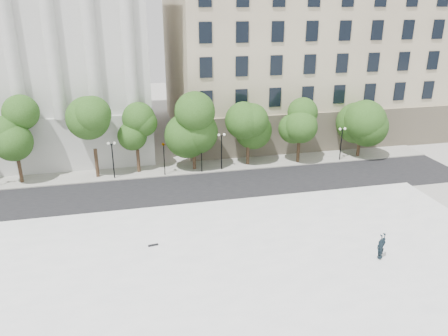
{
  "coord_description": "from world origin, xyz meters",
  "views": [
    {
      "loc": [
        -4.71,
        -21.12,
        17.27
      ],
      "look_at": [
        2.37,
        10.0,
        5.14
      ],
      "focal_mm": 35.0,
      "sensor_mm": 36.0,
      "label": 1
    }
  ],
  "objects_px": {
    "traffic_light_east": "(201,140)",
    "person_lying": "(380,255)",
    "skateboard": "(153,245)",
    "traffic_light_west": "(163,143)"
  },
  "relations": [
    {
      "from": "traffic_light_east",
      "to": "person_lying",
      "type": "bearing_deg",
      "value": -65.81
    },
    {
      "from": "traffic_light_east",
      "to": "skateboard",
      "type": "distance_m",
      "value": 16.46
    },
    {
      "from": "traffic_light_west",
      "to": "skateboard",
      "type": "bearing_deg",
      "value": -98.86
    },
    {
      "from": "skateboard",
      "to": "traffic_light_east",
      "type": "bearing_deg",
      "value": 58.86
    },
    {
      "from": "traffic_light_west",
      "to": "person_lying",
      "type": "height_order",
      "value": "traffic_light_west"
    },
    {
      "from": "traffic_light_west",
      "to": "person_lying",
      "type": "relative_size",
      "value": 2.13
    },
    {
      "from": "traffic_light_west",
      "to": "traffic_light_east",
      "type": "xyz_separation_m",
      "value": [
        3.98,
        -0.0,
        0.1
      ]
    },
    {
      "from": "traffic_light_west",
      "to": "traffic_light_east",
      "type": "relative_size",
      "value": 0.98
    },
    {
      "from": "person_lying",
      "to": "traffic_light_west",
      "type": "bearing_deg",
      "value": 102.39
    },
    {
      "from": "traffic_light_west",
      "to": "person_lying",
      "type": "distance_m",
      "value": 24.18
    }
  ]
}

